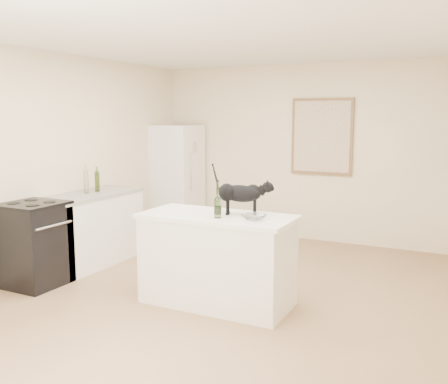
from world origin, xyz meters
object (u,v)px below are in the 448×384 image
at_px(black_cat, 240,196).
at_px(glass_bowl, 254,217).
at_px(stove, 34,245).
at_px(fridge, 177,179).
at_px(wine_bottle, 218,201).

xyz_separation_m(black_cat, glass_bowl, (0.22, -0.18, -0.16)).
bearing_deg(black_cat, stove, 172.77).
bearing_deg(glass_bowl, fridge, 133.39).
xyz_separation_m(stove, fridge, (0.00, 2.95, 0.40)).
height_order(stove, fridge, fridge).
bearing_deg(black_cat, glass_bowl, -58.50).
distance_m(stove, fridge, 2.98).
distance_m(stove, black_cat, 2.39).
bearing_deg(fridge, wine_bottle, -51.61).
distance_m(stove, wine_bottle, 2.22).
height_order(stove, glass_bowl, glass_bowl).
height_order(stove, black_cat, black_cat).
xyz_separation_m(fridge, glass_bowl, (2.47, -2.61, 0.08)).
bearing_deg(stove, fridge, 90.00).
relative_size(stove, glass_bowl, 4.22).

